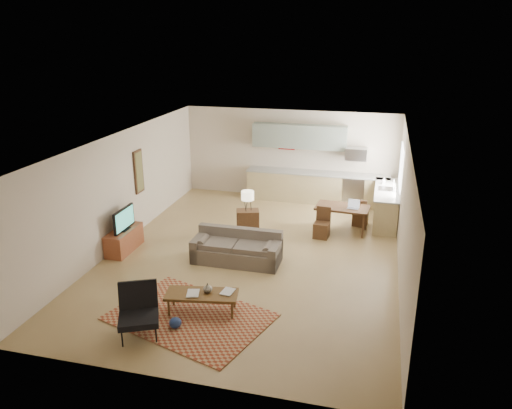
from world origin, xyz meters
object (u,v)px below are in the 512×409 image
(sofa, at_px, (237,247))
(dining_table, at_px, (342,219))
(armchair, at_px, (138,313))
(console_table, at_px, (248,222))
(tv_credenza, at_px, (124,240))
(coffee_table, at_px, (202,303))

(sofa, height_order, dining_table, sofa)
(armchair, bearing_deg, console_table, 57.53)
(dining_table, bearing_deg, sofa, -126.30)
(console_table, bearing_deg, tv_credenza, -164.98)
(armchair, height_order, tv_credenza, armchair)
(coffee_table, xyz_separation_m, armchair, (-0.77, -0.97, 0.24))
(console_table, bearing_deg, armchair, -115.21)
(console_table, bearing_deg, dining_table, 1.77)
(tv_credenza, xyz_separation_m, console_table, (2.57, 1.66, 0.06))
(armchair, distance_m, dining_table, 6.29)
(console_table, bearing_deg, sofa, -101.59)
(coffee_table, distance_m, armchair, 1.26)
(armchair, xyz_separation_m, console_table, (0.62, 4.76, -0.11))
(sofa, height_order, console_table, sofa)
(coffee_table, distance_m, dining_table, 5.09)
(coffee_table, relative_size, console_table, 2.02)
(console_table, bearing_deg, coffee_table, -105.48)
(armchair, bearing_deg, tv_credenza, 97.08)
(sofa, bearing_deg, armchair, -103.94)
(tv_credenza, distance_m, dining_table, 5.46)
(coffee_table, bearing_deg, console_table, 82.50)
(sofa, distance_m, tv_credenza, 2.75)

